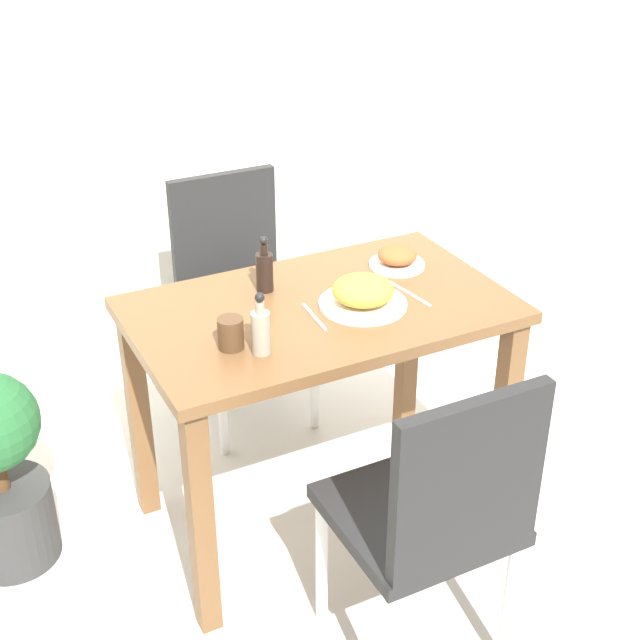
% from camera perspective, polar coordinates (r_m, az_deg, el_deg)
% --- Properties ---
extents(ground_plane, '(16.00, 16.00, 0.00)m').
position_cam_1_polar(ground_plane, '(3.00, 0.00, -12.18)').
color(ground_plane, beige).
extents(wall_back, '(8.00, 0.05, 2.60)m').
position_cam_1_polar(wall_back, '(3.50, -9.82, 17.36)').
color(wall_back, beige).
rests_on(wall_back, ground_plane).
extents(dining_table, '(1.09, 0.66, 0.77)m').
position_cam_1_polar(dining_table, '(2.63, 0.00, -1.54)').
color(dining_table, brown).
rests_on(dining_table, ground_plane).
extents(chair_near, '(0.42, 0.42, 0.91)m').
position_cam_1_polar(chair_near, '(2.23, 7.45, -12.06)').
color(chair_near, black).
rests_on(chair_near, ground_plane).
extents(chair_far, '(0.42, 0.42, 0.91)m').
position_cam_1_polar(chair_far, '(3.26, -5.27, 2.22)').
color(chair_far, black).
rests_on(chair_far, ground_plane).
extents(food_plate, '(0.25, 0.25, 0.09)m').
position_cam_1_polar(food_plate, '(2.54, 2.78, 1.71)').
color(food_plate, white).
rests_on(food_plate, dining_table).
extents(side_plate, '(0.17, 0.17, 0.06)m').
position_cam_1_polar(side_plate, '(2.80, 4.96, 3.97)').
color(side_plate, white).
rests_on(side_plate, dining_table).
extents(drink_cup, '(0.07, 0.07, 0.09)m').
position_cam_1_polar(drink_cup, '(2.34, -5.74, -0.85)').
color(drink_cup, '#4C331E').
rests_on(drink_cup, dining_table).
extents(sauce_bottle, '(0.05, 0.05, 0.17)m').
position_cam_1_polar(sauce_bottle, '(2.62, -3.57, 3.23)').
color(sauce_bottle, black).
rests_on(sauce_bottle, dining_table).
extents(condiment_bottle, '(0.05, 0.05, 0.17)m').
position_cam_1_polar(condiment_bottle, '(2.30, -3.81, -0.64)').
color(condiment_bottle, gray).
rests_on(condiment_bottle, dining_table).
extents(fork_utensil, '(0.02, 0.17, 0.00)m').
position_cam_1_polar(fork_utensil, '(2.50, -0.39, 0.21)').
color(fork_utensil, silver).
rests_on(fork_utensil, dining_table).
extents(spoon_utensil, '(0.03, 0.19, 0.00)m').
position_cam_1_polar(spoon_utensil, '(2.64, 5.74, 1.69)').
color(spoon_utensil, silver).
rests_on(spoon_utensil, dining_table).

